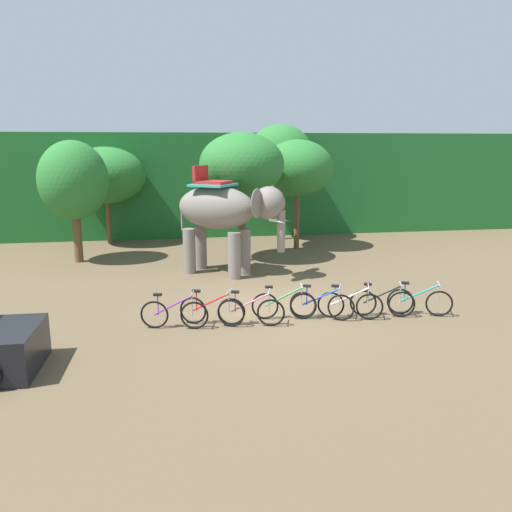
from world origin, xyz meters
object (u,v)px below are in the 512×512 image
object	(u,v)px
tree_far_right	(298,168)
bike_pink	(251,311)
tree_center_left	(280,153)
bike_purple	(174,314)
tree_center_right	(242,165)
bike_black	(382,302)
tree_right	(106,175)
bike_green	(284,305)
bike_teal	(419,301)
tree_left	(73,181)
bike_white	(350,305)
bike_red	(212,311)
elephant	(225,212)
bike_blue	(322,305)

from	to	relation	value
tree_far_right	bike_pink	size ratio (longest dim) A/B	2.83
tree_center_left	bike_pink	distance (m)	12.76
tree_center_left	bike_purple	world-z (taller)	tree_center_left
tree_center_right	bike_black	size ratio (longest dim) A/B	3.00
tree_right	tree_center_right	distance (m)	7.15
tree_center_left	bike_green	size ratio (longest dim) A/B	3.20
bike_teal	bike_purple	bearing A→B (deg)	179.66
tree_left	bike_black	world-z (taller)	tree_left
bike_black	bike_teal	xyz separation A→B (m)	(1.03, -0.07, 0.00)
bike_purple	bike_white	distance (m)	4.56
tree_center_left	bike_red	distance (m)	12.87
elephant	bike_green	world-z (taller)	elephant
bike_black	bike_green	bearing A→B (deg)	175.22
tree_left	bike_black	bearing A→B (deg)	-41.85
tree_left	bike_white	size ratio (longest dim) A/B	2.86
bike_teal	bike_black	bearing A→B (deg)	176.08
bike_red	bike_black	bearing A→B (deg)	-0.85
bike_white	bike_teal	size ratio (longest dim) A/B	1.01
tree_far_right	bike_blue	size ratio (longest dim) A/B	2.96
tree_center_left	elephant	bearing A→B (deg)	-117.35
elephant	bike_red	distance (m)	5.54
tree_center_left	elephant	world-z (taller)	tree_center_left
elephant	bike_black	size ratio (longest dim) A/B	2.41
tree_center_left	bike_blue	bearing A→B (deg)	-96.61
bike_pink	bike_teal	size ratio (longest dim) A/B	1.03
bike_red	bike_purple	bearing A→B (deg)	-173.98
tree_right	bike_red	size ratio (longest dim) A/B	2.75
bike_pink	tree_center_left	bearing A→B (deg)	74.57
bike_red	bike_blue	world-z (taller)	same
tree_left	bike_blue	xyz separation A→B (m)	(7.42, -8.06, -2.76)
tree_left	bike_white	world-z (taller)	tree_left
tree_right	elephant	size ratio (longest dim) A/B	1.11
tree_center_right	bike_green	size ratio (longest dim) A/B	2.92
bike_pink	bike_red	bearing A→B (deg)	168.88
bike_blue	bike_green	bearing A→B (deg)	170.82
bike_black	bike_teal	world-z (taller)	same
tree_center_right	tree_left	bearing A→B (deg)	172.46
bike_red	bike_green	distance (m)	1.91
elephant	bike_pink	bearing A→B (deg)	-89.23
tree_far_right	bike_green	world-z (taller)	tree_far_right
tree_center_left	bike_pink	xyz separation A→B (m)	(-3.25, -11.76, -3.72)
tree_center_right	bike_teal	world-z (taller)	tree_center_right
bike_pink	bike_teal	distance (m)	4.58
tree_left	tree_far_right	xyz separation A→B (m)	(9.01, 1.15, 0.35)
tree_far_right	bike_blue	world-z (taller)	tree_far_right
tree_center_right	tree_far_right	xyz separation A→B (m)	(2.69, 1.99, -0.23)
elephant	bike_purple	xyz separation A→B (m)	(-1.84, -5.25, -1.82)
tree_right	bike_green	xyz separation A→B (m)	(5.66, -11.52, -2.75)
bike_teal	tree_center_left	bearing A→B (deg)	96.49
bike_red	bike_green	size ratio (longest dim) A/B	0.95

